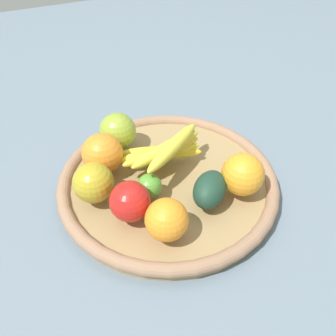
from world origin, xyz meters
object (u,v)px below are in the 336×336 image
object	(u,v)px
avocado	(210,189)
apple_2	(118,131)
orange_1	(167,220)
banana_bunch	(165,150)
apple_0	(93,183)
orange_2	(102,154)
orange_0	(243,174)
lime_0	(149,186)
apple_1	(130,201)

from	to	relation	value
avocado	apple_2	world-z (taller)	apple_2
avocado	orange_1	xyz separation A→B (m)	(0.10, 0.04, 0.01)
avocado	banana_bunch	size ratio (longest dim) A/B	0.49
avocado	apple_0	distance (m)	0.21
orange_2	avocado	bearing A→B (deg)	133.52
orange_0	lime_0	world-z (taller)	orange_0
lime_0	orange_0	bearing A→B (deg)	161.08
orange_2	apple_2	distance (m)	0.08
apple_1	lime_0	xyz separation A→B (m)	(-0.05, -0.03, -0.01)
orange_1	banana_bunch	bearing A→B (deg)	-112.14
avocado	apple_0	size ratio (longest dim) A/B	1.13
apple_1	orange_0	bearing A→B (deg)	174.03
apple_0	orange_0	distance (m)	0.27
avocado	orange_0	world-z (taller)	orange_0
apple_2	lime_0	size ratio (longest dim) A/B	1.67
orange_2	orange_0	size ratio (longest dim) A/B	1.02
apple_1	apple_0	bearing A→B (deg)	-55.62
avocado	apple_0	xyz separation A→B (m)	(0.19, -0.09, 0.01)
apple_0	orange_2	bearing A→B (deg)	-117.95
apple_2	orange_2	bearing A→B (deg)	50.29
apple_1	lime_0	world-z (taller)	apple_1
avocado	apple_2	xyz separation A→B (m)	(0.10, -0.22, 0.01)
avocado	banana_bunch	bearing A→B (deg)	-74.13
banana_bunch	apple_0	xyz separation A→B (m)	(0.15, 0.03, -0.00)
orange_1	apple_2	world-z (taller)	apple_2
apple_1	lime_0	size ratio (longest dim) A/B	1.55
apple_0	orange_0	world-z (taller)	orange_0
orange_2	apple_0	world-z (taller)	orange_2
apple_1	apple_0	world-z (taller)	apple_0
lime_0	apple_0	bearing A→B (deg)	-19.60
apple_0	apple_2	xyz separation A→B (m)	(-0.09, -0.13, 0.00)
orange_2	apple_2	world-z (taller)	orange_2
orange_2	orange_0	world-z (taller)	orange_2
banana_bunch	orange_2	size ratio (longest dim) A/B	2.14
apple_1	orange_2	world-z (taller)	orange_2
banana_bunch	apple_2	bearing A→B (deg)	-55.57
apple_1	orange_0	size ratio (longest dim) A/B	0.91
apple_1	apple_0	distance (m)	0.08
orange_2	apple_1	bearing A→B (deg)	93.76
orange_1	apple_2	distance (m)	0.26
avocado	orange_2	bearing A→B (deg)	-46.48
lime_0	banana_bunch	bearing A→B (deg)	-131.77
orange_2	lime_0	bearing A→B (deg)	118.99
avocado	apple_1	distance (m)	0.15
apple_0	banana_bunch	bearing A→B (deg)	-167.85
orange_0	apple_2	xyz separation A→B (m)	(0.17, -0.22, -0.00)
apple_1	orange_2	bearing A→B (deg)	-86.24
apple_0	lime_0	bearing A→B (deg)	160.40
banana_bunch	orange_2	distance (m)	0.12
avocado	lime_0	size ratio (longest dim) A/B	1.82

